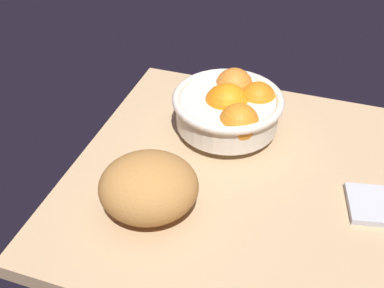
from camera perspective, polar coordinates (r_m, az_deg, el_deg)
The scene contains 3 objects.
ground_plane at distance 81.97cm, azimuth 7.95°, elevation -5.06°, with size 64.44×58.94×3.00cm, color tan.
fruit_bowl at distance 87.82cm, azimuth 4.79°, elevation 4.57°, with size 20.97×20.97×10.16cm.
bread_loaf at distance 72.16cm, azimuth -5.35°, elevation -5.27°, with size 15.58×14.05×9.70cm, color #B97E3E.
Camera 1 is at (-7.62, 58.66, 55.24)cm, focal length 43.33 mm.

